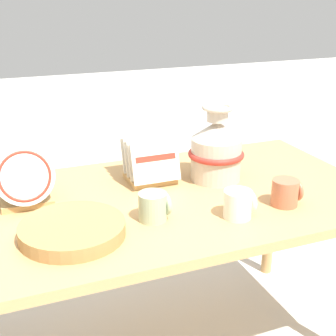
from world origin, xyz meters
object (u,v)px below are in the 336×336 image
ceramic_vase (216,149)px  mug_sage_glaze (154,206)px  dish_rack_round_plates (24,178)px  mug_cream_glaze (239,204)px  mug_terracotta_glaze (286,192)px  dish_rack_square_plates (150,162)px  wicker_charger_stack (72,230)px

ceramic_vase → mug_sage_glaze: bearing=-145.5°
dish_rack_round_plates → mug_cream_glaze: size_ratio=2.17×
dish_rack_round_plates → mug_terracotta_glaze: (0.85, -0.35, -0.05)m
dish_rack_square_plates → mug_sage_glaze: size_ratio=2.03×
ceramic_vase → dish_rack_square_plates: (-0.25, 0.08, -0.05)m
ceramic_vase → dish_rack_round_plates: (-0.72, 0.05, -0.03)m
ceramic_vase → dish_rack_square_plates: 0.27m
ceramic_vase → dish_rack_square_plates: ceramic_vase is taller
mug_sage_glaze → ceramic_vase: bearing=34.5°
dish_rack_round_plates → mug_cream_glaze: 0.75m
dish_rack_round_plates → mug_sage_glaze: (0.38, -0.28, -0.05)m
mug_sage_glaze → mug_cream_glaze: (0.27, -0.09, 0.00)m
ceramic_vase → dish_rack_round_plates: size_ratio=1.35×
dish_rack_square_plates → mug_cream_glaze: bearing=-67.5°
wicker_charger_stack → mug_terracotta_glaze: (0.74, -0.05, 0.02)m
dish_rack_square_plates → mug_terracotta_glaze: 0.53m
mug_sage_glaze → mug_cream_glaze: 0.28m
dish_rack_square_plates → mug_terracotta_glaze: bearing=-46.2°
dish_rack_square_plates → mug_cream_glaze: dish_rack_square_plates is taller
wicker_charger_stack → mug_cream_glaze: (0.54, -0.07, 0.02)m
dish_rack_square_plates → mug_sage_glaze: 0.34m
dish_rack_square_plates → mug_cream_glaze: 0.44m
dish_rack_round_plates → mug_sage_glaze: dish_rack_round_plates is taller
dish_rack_square_plates → dish_rack_round_plates: bearing=-175.7°
mug_sage_glaze → mug_terracotta_glaze: same height
wicker_charger_stack → mug_cream_glaze: size_ratio=3.18×
ceramic_vase → wicker_charger_stack: size_ratio=0.92×
dish_rack_round_plates → wicker_charger_stack: size_ratio=0.68×
dish_rack_round_plates → mug_cream_glaze: dish_rack_round_plates is taller
mug_sage_glaze → mug_cream_glaze: size_ratio=1.00×
mug_sage_glaze → mug_terracotta_glaze: bearing=-7.9°
mug_cream_glaze → ceramic_vase: bearing=76.3°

